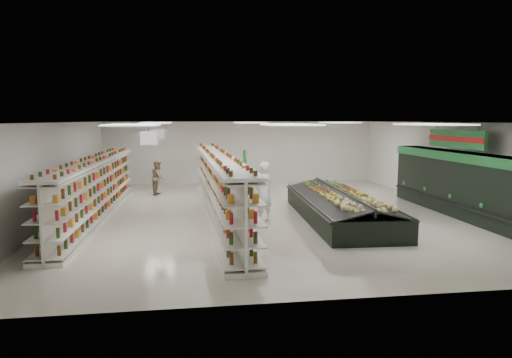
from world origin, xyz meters
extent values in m
plane|color=beige|center=(0.00, 0.00, 0.00)|extent=(16.00, 16.00, 0.00)
cube|color=white|center=(0.00, 0.00, 3.20)|extent=(14.00, 16.00, 0.02)
cube|color=white|center=(0.00, 8.00, 1.60)|extent=(14.00, 0.02, 3.20)
cube|color=white|center=(0.00, -8.00, 1.60)|extent=(14.00, 0.02, 3.20)
cube|color=white|center=(-7.00, 0.00, 1.60)|extent=(0.02, 16.00, 3.20)
cube|color=white|center=(7.00, 0.00, 1.60)|extent=(0.02, 16.00, 3.20)
cube|color=black|center=(6.55, -1.50, 1.10)|extent=(0.80, 8.00, 2.20)
cube|color=#1F7735|center=(6.53, -1.50, 2.05)|extent=(0.85, 8.00, 0.30)
cube|color=black|center=(6.30, -1.50, 0.55)|extent=(0.55, 7.80, 0.15)
cube|color=silver|center=(6.40, -1.50, 1.35)|extent=(0.45, 7.70, 0.03)
cube|color=silver|center=(6.40, -1.50, 1.65)|extent=(0.45, 7.70, 0.03)
cube|color=white|center=(-3.80, -2.00, 2.75)|extent=(0.50, 0.06, 0.40)
cube|color=#B41814|center=(-3.80, -2.00, 2.75)|extent=(0.52, 0.02, 0.12)
cylinder|color=black|center=(-3.80, -2.00, 3.05)|extent=(0.01, 0.01, 0.50)
cube|color=white|center=(-3.80, 2.00, 2.75)|extent=(0.50, 0.06, 0.40)
cube|color=#B41814|center=(-3.80, 2.00, 2.75)|extent=(0.52, 0.02, 0.12)
cylinder|color=black|center=(-3.80, 2.00, 3.05)|extent=(0.01, 0.01, 0.50)
cube|color=#1F7735|center=(6.25, -1.50, 2.65)|extent=(0.10, 3.20, 0.60)
cube|color=#B41814|center=(6.19, -1.50, 2.65)|extent=(0.03, 3.20, 0.18)
cylinder|color=black|center=(6.25, -2.70, 3.05)|extent=(0.01, 0.01, 0.50)
cylinder|color=black|center=(6.25, -0.30, 3.05)|extent=(0.01, 0.01, 0.50)
cube|color=white|center=(-5.81, 0.25, 0.06)|extent=(1.00, 11.28, 0.11)
cube|color=white|center=(-5.81, 0.25, 0.94)|extent=(0.21, 11.27, 1.88)
cube|color=white|center=(-5.81, 0.25, 1.92)|extent=(1.00, 11.28, 0.08)
cube|color=silver|center=(-6.03, 0.25, 0.17)|extent=(0.56, 11.18, 0.03)
cube|color=silver|center=(-6.03, 0.25, 0.58)|extent=(0.56, 11.18, 0.03)
cube|color=silver|center=(-6.03, 0.25, 0.99)|extent=(0.56, 11.18, 0.03)
cube|color=silver|center=(-6.03, 0.25, 1.40)|extent=(0.56, 11.18, 0.03)
cube|color=silver|center=(-6.03, 0.25, 1.81)|extent=(0.56, 11.18, 0.03)
cube|color=silver|center=(-5.59, 0.24, 0.17)|extent=(0.56, 11.18, 0.03)
cube|color=silver|center=(-5.59, 0.24, 0.58)|extent=(0.56, 11.18, 0.03)
cube|color=silver|center=(-5.59, 0.24, 0.99)|extent=(0.56, 11.18, 0.03)
cube|color=silver|center=(-5.59, 0.24, 1.40)|extent=(0.56, 11.18, 0.03)
cube|color=silver|center=(-5.59, 0.24, 1.81)|extent=(0.56, 11.18, 0.03)
cube|color=white|center=(-1.68, -0.61, 0.06)|extent=(1.29, 12.18, 0.12)
cube|color=white|center=(-1.68, -0.61, 1.01)|extent=(0.44, 12.15, 2.03)
cube|color=white|center=(-1.68, -0.61, 2.07)|extent=(1.29, 12.18, 0.08)
cube|color=silver|center=(-1.92, -0.62, 0.18)|extent=(0.82, 12.06, 0.03)
cube|color=silver|center=(-1.92, -0.62, 0.63)|extent=(0.82, 12.06, 0.03)
cube|color=silver|center=(-1.92, -0.62, 1.07)|extent=(0.82, 12.06, 0.03)
cube|color=silver|center=(-1.92, -0.62, 1.51)|extent=(0.82, 12.06, 0.03)
cube|color=silver|center=(-1.92, -0.62, 1.95)|extent=(0.82, 12.06, 0.03)
cube|color=silver|center=(-1.45, -0.61, 0.18)|extent=(0.82, 12.06, 0.03)
cube|color=silver|center=(-1.45, -0.61, 0.63)|extent=(0.82, 12.06, 0.03)
cube|color=silver|center=(-1.45, -0.61, 1.07)|extent=(0.82, 12.06, 0.03)
cube|color=silver|center=(-1.45, -0.61, 1.51)|extent=(0.82, 12.06, 0.03)
cube|color=silver|center=(-1.45, -0.61, 1.95)|extent=(0.82, 12.06, 0.03)
cube|color=black|center=(2.25, -1.45, 0.34)|extent=(2.59, 6.82, 0.67)
cube|color=#262626|center=(1.14, -1.40, 0.69)|extent=(0.35, 6.72, 0.06)
cube|color=#262626|center=(3.37, -1.50, 0.69)|extent=(0.35, 6.72, 0.06)
cube|color=black|center=(1.65, -1.43, 0.79)|extent=(1.52, 6.68, 0.34)
cube|color=black|center=(2.85, -1.48, 0.79)|extent=(1.52, 6.68, 0.34)
cube|color=#262626|center=(2.25, -1.45, 0.88)|extent=(0.33, 6.63, 0.24)
cube|color=#B41814|center=(-0.63, 4.90, 0.11)|extent=(1.46, 1.10, 0.22)
cube|color=red|center=(-0.63, 4.90, 0.94)|extent=(1.52, 1.16, 0.11)
imported|color=silver|center=(-0.30, -1.45, 0.98)|extent=(0.85, 0.79, 1.96)
imported|color=tan|center=(-4.03, 4.60, 0.76)|extent=(0.55, 0.80, 1.53)
camera|label=1|loc=(-2.60, -15.74, 3.28)|focal=32.00mm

